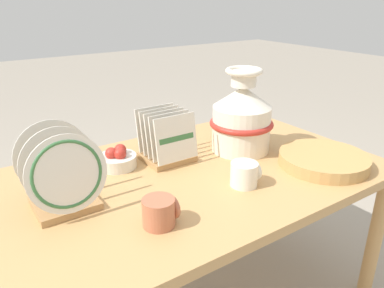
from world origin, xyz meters
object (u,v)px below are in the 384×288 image
(ceramic_vase, at_px, (242,117))
(mug_cream_glaze, at_px, (245,174))
(dish_rack_square_plates, at_px, (166,142))
(wicker_charger_stack, at_px, (323,160))
(fruit_bowl, at_px, (117,159))
(mug_terracotta_glaze, at_px, (160,212))
(dish_rack_round_plates, at_px, (63,179))

(ceramic_vase, relative_size, mug_cream_glaze, 3.36)
(dish_rack_square_plates, distance_m, wicker_charger_stack, 0.59)
(mug_cream_glaze, height_order, fruit_bowl, fruit_bowl)
(dish_rack_square_plates, xyz_separation_m, wicker_charger_stack, (0.46, -0.38, -0.05))
(mug_terracotta_glaze, height_order, mug_cream_glaze, same)
(wicker_charger_stack, xyz_separation_m, fruit_bowl, (-0.64, 0.42, 0.01))
(ceramic_vase, relative_size, wicker_charger_stack, 1.02)
(wicker_charger_stack, height_order, mug_terracotta_glaze, mug_terracotta_glaze)
(mug_cream_glaze, bearing_deg, dish_rack_square_plates, 108.72)
(dish_rack_square_plates, bearing_deg, fruit_bowl, 167.12)
(ceramic_vase, height_order, mug_cream_glaze, ceramic_vase)
(dish_rack_round_plates, relative_size, dish_rack_square_plates, 1.29)
(dish_rack_square_plates, relative_size, fruit_bowl, 1.37)
(dish_rack_square_plates, distance_m, mug_cream_glaze, 0.35)
(dish_rack_round_plates, distance_m, wicker_charger_stack, 0.92)
(ceramic_vase, bearing_deg, mug_cream_glaze, -128.17)
(dish_rack_round_plates, bearing_deg, ceramic_vase, 4.17)
(mug_cream_glaze, distance_m, fruit_bowl, 0.47)
(mug_cream_glaze, bearing_deg, wicker_charger_stack, -8.16)
(mug_cream_glaze, bearing_deg, ceramic_vase, 51.83)
(ceramic_vase, distance_m, dish_rack_square_plates, 0.32)
(dish_rack_round_plates, bearing_deg, dish_rack_square_plates, 17.94)
(mug_terracotta_glaze, bearing_deg, mug_cream_glaze, 7.21)
(dish_rack_round_plates, xyz_separation_m, fruit_bowl, (0.24, 0.18, -0.07))
(dish_rack_square_plates, relative_size, mug_cream_glaze, 1.95)
(dish_rack_round_plates, xyz_separation_m, wicker_charger_stack, (0.89, -0.24, -0.08))
(ceramic_vase, height_order, mug_terracotta_glaze, ceramic_vase)
(wicker_charger_stack, bearing_deg, mug_terracotta_glaze, 179.56)
(ceramic_vase, bearing_deg, dish_rack_square_plates, 164.01)
(dish_rack_square_plates, xyz_separation_m, fruit_bowl, (-0.19, 0.04, -0.04))
(dish_rack_round_plates, height_order, mug_cream_glaze, dish_rack_round_plates)
(dish_rack_round_plates, distance_m, dish_rack_square_plates, 0.45)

